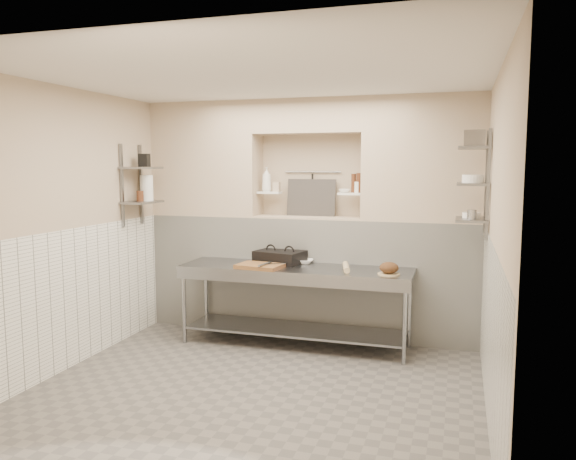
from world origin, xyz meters
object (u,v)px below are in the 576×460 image
at_px(prep_table, 295,290).
at_px(bowl_alcove, 344,191).
at_px(cutting_board, 260,266).
at_px(panini_press, 280,257).
at_px(rolling_pin, 346,267).
at_px(bread_loaf, 389,268).
at_px(jug_left, 147,188).
at_px(mixing_bowl, 304,261).
at_px(bottle_soap, 267,179).

bearing_deg(prep_table, bowl_alcove, 52.31).
bearing_deg(cutting_board, panini_press, 72.66).
bearing_deg(rolling_pin, panini_press, 165.20).
bearing_deg(prep_table, bread_loaf, -6.76).
xyz_separation_m(panini_press, jug_left, (-1.59, -0.24, 0.79)).
relative_size(prep_table, bread_loaf, 13.08).
xyz_separation_m(cutting_board, jug_left, (-1.47, 0.13, 0.84)).
bearing_deg(cutting_board, rolling_pin, 9.19).
bearing_deg(panini_press, cutting_board, -94.27).
relative_size(cutting_board, mixing_bowl, 2.34).
bearing_deg(panini_press, bowl_alcove, 40.55).
xyz_separation_m(bottle_soap, bowl_alcove, (0.96, 0.02, -0.13)).
bearing_deg(bowl_alcove, bread_loaf, -48.25).
relative_size(panini_press, bottle_soap, 2.03).
distance_m(rolling_pin, jug_left, 2.55).
distance_m(panini_press, mixing_bowl, 0.29).
relative_size(cutting_board, jug_left, 1.61).
relative_size(bottle_soap, bowl_alcove, 2.25).
relative_size(bread_loaf, bottle_soap, 0.67).
bearing_deg(rolling_pin, prep_table, 179.42).
height_order(prep_table, bread_loaf, bread_loaf).
relative_size(rolling_pin, bread_loaf, 2.15).
bearing_deg(bread_loaf, jug_left, 178.06).
distance_m(mixing_bowl, bowl_alcove, 0.95).
bearing_deg(cutting_board, bread_loaf, 1.33).
distance_m(mixing_bowl, bottle_soap, 1.13).
xyz_separation_m(cutting_board, rolling_pin, (0.94, 0.15, 0.01)).
relative_size(mixing_bowl, jug_left, 0.68).
xyz_separation_m(prep_table, rolling_pin, (0.58, -0.01, 0.29)).
distance_m(mixing_bowl, rolling_pin, 0.60).
bearing_deg(cutting_board, jug_left, 174.92).
distance_m(bowl_alcove, jug_left, 2.34).
bearing_deg(bottle_soap, rolling_pin, -26.65).
relative_size(bowl_alcove, jug_left, 0.44).
relative_size(panini_press, cutting_board, 1.24).
xyz_separation_m(prep_table, mixing_bowl, (0.04, 0.26, 0.28)).
xyz_separation_m(panini_press, bread_loaf, (1.30, -0.34, 0.00)).
xyz_separation_m(prep_table, bread_loaf, (1.05, -0.12, 0.33)).
relative_size(prep_table, bowl_alcove, 19.63).
distance_m(mixing_bowl, jug_left, 2.07).
xyz_separation_m(rolling_pin, bread_loaf, (0.47, -0.12, 0.04)).
height_order(panini_press, bowl_alcove, bowl_alcove).
height_order(prep_table, bottle_soap, bottle_soap).
bearing_deg(panini_press, prep_table, -27.85).
bearing_deg(prep_table, cutting_board, -156.31).
bearing_deg(panini_press, bread_loaf, -1.46).
distance_m(bread_loaf, bottle_soap, 1.93).
relative_size(rolling_pin, jug_left, 1.41).
height_order(panini_press, jug_left, jug_left).
bearing_deg(bowl_alcove, cutting_board, -137.75).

